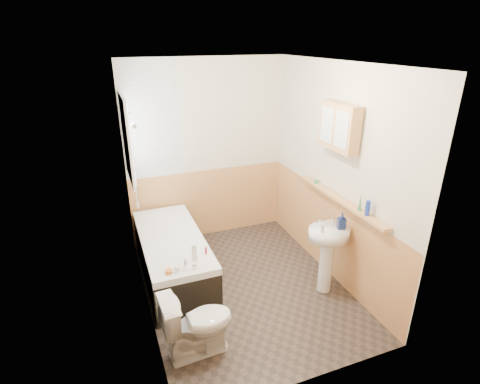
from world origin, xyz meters
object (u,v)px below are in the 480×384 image
at_px(sink, 328,247).
at_px(toilet, 198,323).
at_px(pine_shelf, 340,200).
at_px(bathtub, 173,256).
at_px(medicine_cabinet, 339,127).

bearing_deg(sink, toilet, -179.91).
bearing_deg(pine_shelf, toilet, -164.16).
relative_size(bathtub, medicine_cabinet, 3.04).
bearing_deg(bathtub, sink, -29.17).
height_order(bathtub, toilet, bathtub).
height_order(sink, pine_shelf, pine_shelf).
distance_m(bathtub, medicine_cabinet, 2.42).
bearing_deg(toilet, pine_shelf, -77.47).
height_order(toilet, sink, sink).
relative_size(toilet, sink, 0.73).
distance_m(bathtub, sink, 1.82).
height_order(bathtub, medicine_cabinet, medicine_cabinet).
xyz_separation_m(toilet, sink, (1.60, 0.38, 0.25)).
xyz_separation_m(bathtub, toilet, (-0.03, -1.25, 0.04)).
relative_size(sink, medicine_cabinet, 1.66).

